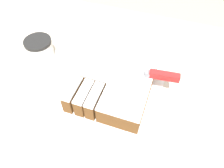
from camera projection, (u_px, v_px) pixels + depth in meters
The scene contains 5 objects.
countertop at pixel (96, 155), 1.09m from camera, with size 1.40×1.10×0.96m.
cake_board at pixel (112, 91), 0.74m from camera, with size 0.32×0.33×0.01m.
cake at pixel (113, 83), 0.71m from camera, with size 0.24×0.26×0.07m.
knife at pixel (152, 74), 0.68m from camera, with size 0.31×0.05×0.02m.
coffee_cup at pixel (40, 50), 0.81m from camera, with size 0.10×0.10×0.09m.
Camera 1 is at (0.21, -0.36, 1.54)m, focal length 35.00 mm.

